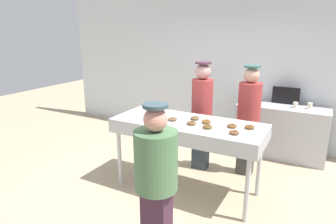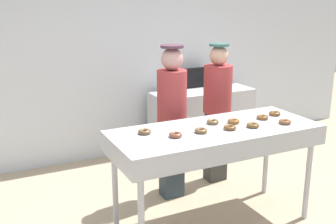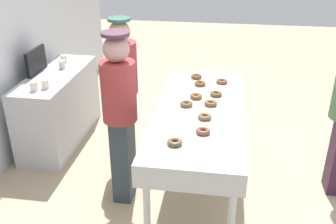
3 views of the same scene
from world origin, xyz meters
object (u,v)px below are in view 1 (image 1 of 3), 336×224
(fryer_conveyor, at_px, (188,128))
(chocolate_donut_5, at_px, (232,126))
(customer_waiting, at_px, (156,179))
(chocolate_donut_2, at_px, (173,119))
(worker_baker, at_px, (249,114))
(worker_assistant, at_px, (202,110))
(chocolate_donut_7, at_px, (191,123))
(chocolate_donut_6, at_px, (195,118))
(paper_cup_1, at_px, (295,105))
(chocolate_donut_8, at_px, (155,117))
(chocolate_donut_9, at_px, (150,111))
(paper_cup_2, at_px, (255,102))
(menu_display, at_px, (286,95))
(prep_counter, at_px, (280,131))
(chocolate_donut_0, at_px, (234,133))
(chocolate_donut_3, at_px, (207,127))
(chocolate_donut_1, at_px, (250,127))
(paper_cup_0, at_px, (251,100))
(chocolate_donut_4, at_px, (206,122))
(paper_cup_3, at_px, (310,106))

(fryer_conveyor, relative_size, chocolate_donut_5, 16.85)
(customer_waiting, bearing_deg, chocolate_donut_2, 101.30)
(worker_baker, xyz_separation_m, worker_assistant, (-0.69, -0.16, 0.02))
(chocolate_donut_7, distance_m, worker_assistant, 0.85)
(chocolate_donut_5, distance_m, chocolate_donut_6, 0.54)
(chocolate_donut_6, xyz_separation_m, paper_cup_1, (1.10, 1.69, -0.07))
(chocolate_donut_8, xyz_separation_m, worker_assistant, (0.36, 0.80, -0.05))
(paper_cup_1, bearing_deg, chocolate_donut_9, -137.30)
(chocolate_donut_7, relative_size, paper_cup_2, 1.19)
(paper_cup_1, bearing_deg, worker_assistant, -138.89)
(menu_display, bearing_deg, prep_counter, -90.00)
(chocolate_donut_2, xyz_separation_m, chocolate_donut_8, (-0.26, -0.00, 0.00))
(chocolate_donut_0, xyz_separation_m, chocolate_donut_5, (-0.09, 0.23, 0.00))
(customer_waiting, xyz_separation_m, prep_counter, (0.60, 3.26, -0.48))
(chocolate_donut_5, relative_size, customer_waiting, 0.07)
(chocolate_donut_6, distance_m, paper_cup_2, 1.67)
(worker_baker, bearing_deg, chocolate_donut_9, 24.16)
(prep_counter, bearing_deg, chocolate_donut_6, -117.96)
(chocolate_donut_8, relative_size, worker_baker, 0.07)
(menu_display, bearing_deg, chocolate_donut_3, -105.92)
(chocolate_donut_1, relative_size, chocolate_donut_3, 1.00)
(chocolate_donut_2, distance_m, chocolate_donut_5, 0.79)
(chocolate_donut_7, height_order, chocolate_donut_9, same)
(paper_cup_2, relative_size, menu_display, 0.22)
(chocolate_donut_1, distance_m, customer_waiting, 1.59)
(paper_cup_0, distance_m, menu_display, 0.60)
(chocolate_donut_0, bearing_deg, worker_assistant, 130.19)
(chocolate_donut_9, relative_size, worker_assistant, 0.07)
(paper_cup_1, bearing_deg, paper_cup_2, -173.24)
(chocolate_donut_3, distance_m, paper_cup_1, 2.12)
(menu_display, bearing_deg, paper_cup_2, -145.73)
(chocolate_donut_8, relative_size, paper_cup_2, 1.19)
(chocolate_donut_8, bearing_deg, chocolate_donut_4, 9.52)
(chocolate_donut_6, bearing_deg, customer_waiting, -78.83)
(prep_counter, bearing_deg, chocolate_donut_5, -101.61)
(chocolate_donut_3, bearing_deg, paper_cup_3, 62.89)
(chocolate_donut_3, distance_m, chocolate_donut_9, 1.04)
(chocolate_donut_5, bearing_deg, chocolate_donut_1, 15.26)
(fryer_conveyor, relative_size, chocolate_donut_7, 16.85)
(customer_waiting, height_order, menu_display, customer_waiting)
(chocolate_donut_0, relative_size, chocolate_donut_2, 1.00)
(chocolate_donut_1, distance_m, menu_display, 1.97)
(chocolate_donut_0, xyz_separation_m, prep_counter, (0.27, 2.02, -0.58))
(chocolate_donut_3, distance_m, paper_cup_0, 1.97)
(chocolate_donut_6, bearing_deg, menu_display, 64.82)
(worker_baker, distance_m, paper_cup_2, 0.86)
(chocolate_donut_6, distance_m, prep_counter, 2.02)
(paper_cup_0, relative_size, paper_cup_3, 1.00)
(fryer_conveyor, bearing_deg, chocolate_donut_4, 13.08)
(chocolate_donut_5, bearing_deg, prep_counter, 78.39)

